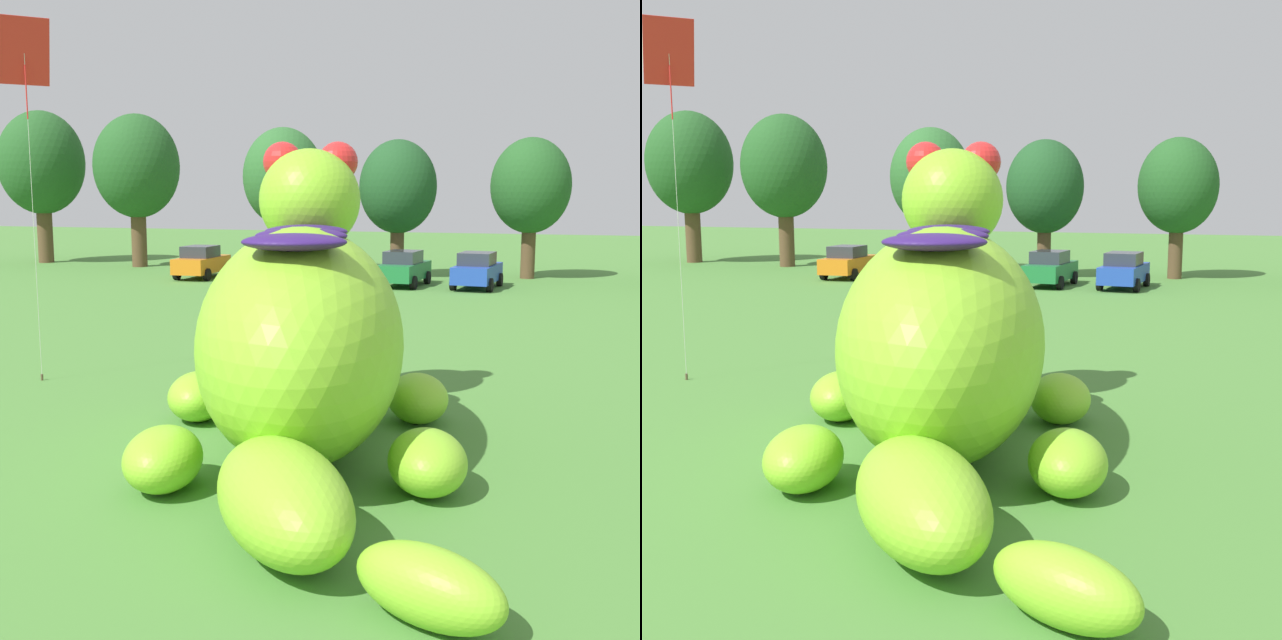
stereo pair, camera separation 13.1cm
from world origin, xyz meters
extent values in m
plane|color=#4C8438|center=(0.00, 0.00, 0.00)|extent=(160.00, 160.00, 0.00)
ellipsoid|color=#8CD12D|center=(1.00, 0.16, 1.95)|extent=(5.28, 7.63, 3.90)
ellipsoid|color=#8CD12D|center=(0.17, 2.99, 4.32)|extent=(2.61, 2.75, 2.06)
sphere|color=red|center=(-0.46, 3.13, 5.09)|extent=(0.82, 0.82, 0.82)
sphere|color=red|center=(0.63, 3.44, 5.09)|extent=(0.82, 0.82, 0.82)
ellipsoid|color=navy|center=(0.56, 1.66, 3.75)|extent=(1.85, 1.64, 0.26)
ellipsoid|color=navy|center=(1.00, 0.16, 3.75)|extent=(1.85, 1.64, 0.26)
ellipsoid|color=navy|center=(1.49, -1.51, 3.75)|extent=(1.85, 1.64, 0.26)
ellipsoid|color=#8CD12D|center=(-1.62, 1.38, 0.48)|extent=(1.61, 1.94, 0.95)
ellipsoid|color=#8CD12D|center=(2.54, 2.60, 0.48)|extent=(1.61, 1.94, 0.95)
ellipsoid|color=#8CD12D|center=(-0.38, -2.23, 0.48)|extent=(1.61, 1.94, 0.95)
ellipsoid|color=#8CD12D|center=(3.45, -1.11, 0.48)|extent=(1.61, 1.94, 0.95)
ellipsoid|color=#8CD12D|center=(2.12, -3.67, 0.68)|extent=(3.11, 3.44, 1.37)
ellipsoid|color=#8CD12D|center=(4.18, -4.82, 0.42)|extent=(1.97, 1.45, 0.83)
cube|color=orange|center=(-13.92, 25.98, 0.72)|extent=(1.90, 4.18, 0.80)
cube|color=#2D333D|center=(-13.91, 25.83, 1.42)|extent=(1.59, 2.04, 0.60)
cylinder|color=black|center=(-14.83, 27.21, 0.32)|extent=(0.27, 0.65, 0.64)
cylinder|color=black|center=(-13.13, 27.29, 0.32)|extent=(0.27, 0.65, 0.64)
cylinder|color=black|center=(-14.71, 24.67, 0.32)|extent=(0.27, 0.65, 0.64)
cylinder|color=black|center=(-13.01, 24.75, 0.32)|extent=(0.27, 0.65, 0.64)
cube|color=yellow|center=(-10.41, 25.96, 0.72)|extent=(1.73, 4.11, 0.80)
cube|color=#2D333D|center=(-10.41, 25.81, 1.42)|extent=(1.51, 1.98, 0.60)
cylinder|color=black|center=(-11.27, 27.22, 0.32)|extent=(0.25, 0.64, 0.64)
cylinder|color=black|center=(-9.57, 27.24, 0.32)|extent=(0.25, 0.64, 0.64)
cylinder|color=black|center=(-11.25, 24.68, 0.32)|extent=(0.25, 0.64, 0.64)
cylinder|color=black|center=(-9.55, 24.69, 0.32)|extent=(0.25, 0.64, 0.64)
cube|color=black|center=(-6.80, 25.65, 0.72)|extent=(1.77, 4.13, 0.80)
cube|color=#2D333D|center=(-6.80, 25.50, 1.42)|extent=(1.53, 1.99, 0.60)
cylinder|color=black|center=(-7.63, 26.93, 0.32)|extent=(0.25, 0.64, 0.64)
cylinder|color=black|center=(-5.93, 26.90, 0.32)|extent=(0.25, 0.64, 0.64)
cylinder|color=black|center=(-7.67, 24.39, 0.32)|extent=(0.25, 0.64, 0.64)
cylinder|color=black|center=(-5.97, 24.36, 0.32)|extent=(0.25, 0.64, 0.64)
cube|color=#1E7238|center=(-2.89, 25.75, 0.72)|extent=(1.96, 4.20, 0.80)
cube|color=#2D333D|center=(-2.90, 25.60, 1.42)|extent=(1.62, 2.06, 0.60)
cylinder|color=black|center=(-3.66, 27.07, 0.32)|extent=(0.28, 0.65, 0.64)
cylinder|color=black|center=(-1.96, 26.96, 0.32)|extent=(0.28, 0.65, 0.64)
cylinder|color=black|center=(-3.82, 24.53, 0.32)|extent=(0.28, 0.65, 0.64)
cylinder|color=black|center=(-2.12, 24.42, 0.32)|extent=(0.28, 0.65, 0.64)
cube|color=#2347B7|center=(0.64, 25.84, 0.72)|extent=(1.98, 4.21, 0.80)
cube|color=#2D333D|center=(0.63, 25.69, 1.42)|extent=(1.63, 2.07, 0.60)
cylinder|color=black|center=(-0.12, 27.16, 0.32)|extent=(0.28, 0.65, 0.64)
cylinder|color=black|center=(1.57, 27.05, 0.32)|extent=(0.28, 0.65, 0.64)
cylinder|color=black|center=(-0.29, 24.63, 0.32)|extent=(0.28, 0.65, 0.64)
cylinder|color=black|center=(1.40, 24.51, 0.32)|extent=(0.28, 0.65, 0.64)
cylinder|color=brown|center=(-28.02, 31.61, 1.71)|extent=(0.98, 0.98, 3.41)
ellipsoid|color=#235623|center=(-28.02, 31.61, 6.42)|extent=(5.46, 5.46, 6.55)
cylinder|color=brown|center=(-20.63, 30.90, 1.62)|extent=(0.93, 0.93, 3.24)
ellipsoid|color=#235623|center=(-20.63, 30.90, 6.10)|extent=(5.19, 5.19, 6.23)
cylinder|color=brown|center=(-11.00, 30.60, 1.43)|extent=(0.82, 0.82, 2.87)
ellipsoid|color=#2D662D|center=(-11.00, 30.60, 5.39)|extent=(4.59, 4.59, 5.51)
cylinder|color=brown|center=(-4.12, 29.56, 1.28)|extent=(0.73, 0.73, 2.56)
ellipsoid|color=#1E4C23|center=(-4.12, 29.56, 4.82)|extent=(4.10, 4.10, 4.92)
cylinder|color=brown|center=(2.57, 31.24, 1.29)|extent=(0.74, 0.74, 2.59)
ellipsoid|color=#235623|center=(2.57, 31.24, 4.87)|extent=(4.14, 4.14, 4.97)
cylinder|color=#2D334C|center=(-3.19, 10.61, 0.44)|extent=(0.26, 0.26, 0.88)
cube|color=#2D4CA5|center=(-3.19, 10.61, 1.18)|extent=(0.38, 0.22, 0.60)
sphere|color=beige|center=(-3.19, 10.61, 1.60)|extent=(0.22, 0.22, 0.22)
cylinder|color=#2D334C|center=(-6.44, 13.51, 0.44)|extent=(0.26, 0.26, 0.88)
cube|color=red|center=(-6.44, 13.51, 1.18)|extent=(0.38, 0.22, 0.60)
sphere|color=beige|center=(-6.44, 13.51, 1.60)|extent=(0.22, 0.22, 0.22)
cylinder|color=black|center=(-2.28, 5.55, 0.44)|extent=(0.26, 0.26, 0.88)
cube|color=#2D4CA5|center=(-2.28, 5.55, 1.18)|extent=(0.38, 0.22, 0.60)
sphere|color=#9E7051|center=(-2.28, 5.55, 1.60)|extent=(0.22, 0.22, 0.22)
cylinder|color=brown|center=(-6.76, 3.24, 0.07)|extent=(0.06, 0.06, 0.15)
cylinder|color=silver|center=(-6.76, 3.24, 3.89)|extent=(0.01, 0.01, 7.49)
cube|color=red|center=(-6.76, 3.24, 7.64)|extent=(1.13, 1.13, 1.44)
cylinder|color=red|center=(-6.76, 3.24, 6.74)|extent=(0.03, 0.03, 1.20)
camera|label=1|loc=(5.58, -12.59, 4.45)|focal=45.18mm
camera|label=2|loc=(5.71, -12.54, 4.45)|focal=45.18mm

